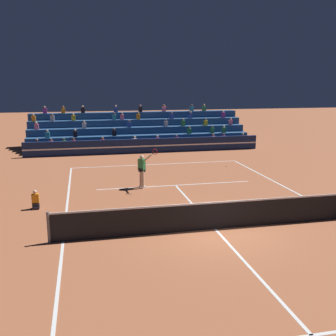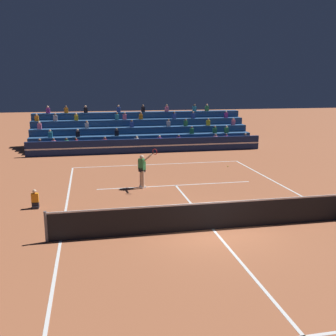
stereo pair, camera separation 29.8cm
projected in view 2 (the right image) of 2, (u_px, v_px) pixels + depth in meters
ground_plane at (213, 229)px, 14.63m from camera, size 120.00×120.00×0.00m
court_lines at (213, 229)px, 14.62m from camera, size 11.10×23.90×0.01m
tennis_net at (213, 215)px, 14.51m from camera, size 12.00×0.10×1.10m
sponsor_banner_wall at (148, 146)px, 30.06m from camera, size 18.00×0.26×1.10m
bleacher_stand at (141, 133)px, 33.60m from camera, size 18.08×4.75×3.38m
ball_kid_courtside at (35, 201)px, 16.99m from camera, size 0.30×0.36×0.84m
tennis_player at (142, 169)px, 20.12m from camera, size 0.88×1.16×2.21m
tennis_ball at (228, 166)px, 25.29m from camera, size 0.07×0.07×0.07m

